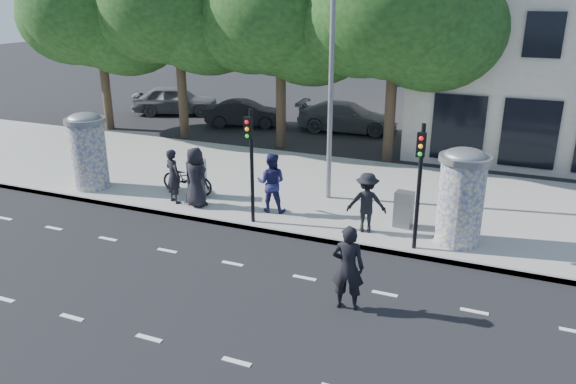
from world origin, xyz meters
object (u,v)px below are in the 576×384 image
at_px(cabinet_left, 197,178).
at_px(cabinet_right, 404,209).
at_px(bicycle, 187,179).
at_px(traffic_pole_near, 251,155).
at_px(car_mid, 245,113).
at_px(street_lamp, 331,56).
at_px(car_left, 175,100).
at_px(ped_c, 271,183).
at_px(ped_b, 173,176).
at_px(car_right, 347,117).
at_px(traffic_pole_far, 420,175).
at_px(ad_column_left, 88,149).
at_px(ad_column_right, 461,194).
at_px(ped_a, 196,177).
at_px(man_road, 348,268).
at_px(ped_d, 367,202).

distance_m(cabinet_left, cabinet_right, 6.93).
distance_m(bicycle, cabinet_right, 7.37).
bearing_deg(traffic_pole_near, car_mid, 117.57).
xyz_separation_m(street_lamp, car_left, (-12.73, 10.34, -3.98)).
xyz_separation_m(ped_c, bicycle, (-3.32, 0.42, -0.43)).
bearing_deg(car_left, ped_b, -169.05).
xyz_separation_m(car_mid, car_right, (5.25, 0.94, 0.06)).
xyz_separation_m(ped_c, car_right, (-1.17, 11.87, -0.36)).
bearing_deg(traffic_pole_far, cabinet_right, 112.88).
height_order(bicycle, car_left, car_left).
distance_m(bicycle, car_left, 14.28).
bearing_deg(car_right, street_lamp, -171.41).
xyz_separation_m(ad_column_left, bicycle, (3.44, 0.76, -0.87)).
relative_size(ped_b, car_right, 0.35).
height_order(traffic_pole_far, ped_b, traffic_pole_far).
relative_size(ad_column_right, ped_a, 1.38).
bearing_deg(cabinet_right, ad_column_left, -171.59).
bearing_deg(ped_c, cabinet_left, -18.37).
height_order(ped_c, cabinet_right, ped_c).
height_order(ped_b, car_mid, ped_b).
distance_m(car_left, car_mid, 5.22).
relative_size(cabinet_right, car_mid, 0.26).
bearing_deg(ad_column_left, street_lamp, 14.94).
bearing_deg(traffic_pole_near, man_road, -39.89).
height_order(ped_a, cabinet_right, ped_a).
bearing_deg(car_mid, car_left, 60.18).
bearing_deg(ped_d, ped_b, -12.35).
height_order(ad_column_left, traffic_pole_far, traffic_pole_far).
height_order(man_road, car_mid, man_road).
xyz_separation_m(man_road, car_left, (-15.27, 16.47, -0.17)).
height_order(ad_column_left, street_lamp, street_lamp).
distance_m(ad_column_left, man_road, 11.29).
bearing_deg(car_left, cabinet_right, -149.39).
height_order(ad_column_left, ad_column_right, same).
relative_size(ped_b, cabinet_right, 1.66).
distance_m(traffic_pole_far, ped_b, 7.99).
bearing_deg(car_right, ped_c, -179.21).
xyz_separation_m(ad_column_right, car_right, (-6.80, 12.01, -0.81)).
xyz_separation_m(man_road, car_right, (-4.94, 16.21, -0.25)).
xyz_separation_m(traffic_pole_near, ped_b, (-3.08, 0.56, -1.19)).
bearing_deg(ped_d, street_lamp, -62.31).
xyz_separation_m(ped_b, car_mid, (-3.17, 11.42, -0.37)).
bearing_deg(ped_a, ad_column_right, -160.91).
distance_m(man_road, car_left, 22.46).
relative_size(ped_d, bicycle, 0.89).
distance_m(ped_a, ped_b, 0.84).
height_order(ped_d, bicycle, ped_d).
relative_size(ped_c, bicycle, 0.96).
bearing_deg(ad_column_left, car_mid, 88.24).
distance_m(traffic_pole_near, cabinet_right, 4.70).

